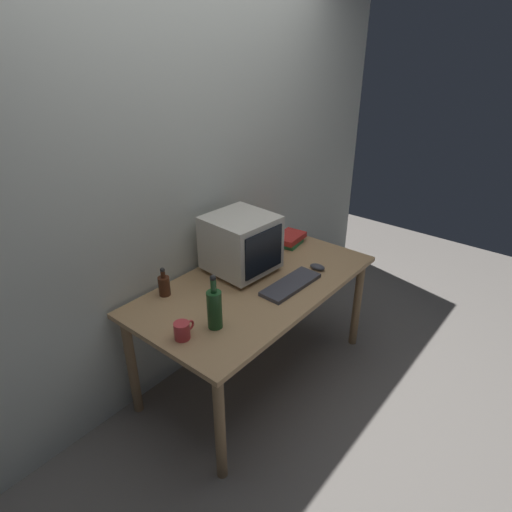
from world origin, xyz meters
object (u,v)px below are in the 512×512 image
bottle_short (164,285)px  mug (182,330)px  crt_monitor (241,244)px  keyboard (291,284)px  bottle_tall (214,308)px  computer_mouse (317,267)px  book_stack (289,239)px

bottle_short → mug: 0.43m
crt_monitor → bottle_short: size_ratio=2.32×
bottle_short → keyboard: bearing=-43.4°
mug → bottle_tall: bearing=-19.1°
computer_mouse → book_stack: (0.20, 0.36, 0.02)m
computer_mouse → bottle_tall: size_ratio=0.33×
bottle_short → mug: (-0.21, -0.38, -0.02)m
keyboard → computer_mouse: bearing=-0.2°
crt_monitor → bottle_tall: (-0.53, -0.28, -0.08)m
computer_mouse → bottle_tall: bottle_tall is taller
crt_monitor → bottle_short: bearing=162.4°
book_stack → mug: (-1.22, -0.22, 0.01)m
bottle_tall → mug: (-0.17, 0.06, -0.07)m
crt_monitor → bottle_short: (-0.49, 0.16, -0.13)m
bottle_tall → bottle_short: bottle_tall is taller
computer_mouse → bottle_tall: 0.86m
book_stack → computer_mouse: bearing=-118.5°
mug → bottle_short: bearing=61.6°
keyboard → book_stack: book_stack is taller
crt_monitor → bottle_tall: bearing=-151.9°
bottle_tall → bottle_short: (0.04, 0.44, -0.05)m
bottle_short → book_stack: size_ratio=0.74×
keyboard → book_stack: bearing=38.6°
crt_monitor → keyboard: crt_monitor is taller
computer_mouse → mug: 1.03m
crt_monitor → mug: (-0.70, -0.22, -0.15)m
keyboard → mug: mug is taller
computer_mouse → bottle_short: 0.97m
crt_monitor → mug: 0.75m
bottle_tall → mug: bearing=160.9°
keyboard → bottle_short: (-0.54, 0.51, 0.05)m
keyboard → bottle_short: bearing=138.8°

